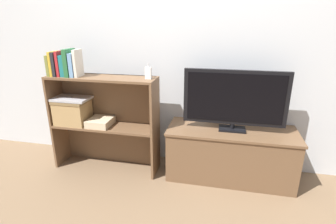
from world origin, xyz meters
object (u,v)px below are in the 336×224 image
baby_monitor (148,73)px  book_crimson (61,63)px  magazine_stack (100,122)px  book_skyblue (74,65)px  book_ivory (78,63)px  book_olive (52,65)px  storage_basket_left (73,110)px  book_charcoal (58,64)px  laptop (71,99)px  book_teal (65,65)px  book_mustard (55,64)px  book_forest (70,63)px  tv_stand (230,153)px  tv (235,99)px

baby_monitor → book_crimson: bearing=-177.8°
book_crimson → magazine_stack: size_ratio=0.97×
book_skyblue → book_ivory: size_ratio=0.87×
book_olive → storage_basket_left: book_olive is taller
book_charcoal → book_skyblue: book_charcoal is taller
storage_basket_left → book_skyblue: bearing=-10.2°
book_olive → book_charcoal: bearing=0.0°
book_charcoal → magazine_stack: book_charcoal is taller
book_olive → laptop: book_olive is taller
book_charcoal → book_teal: (0.07, 0.00, -0.01)m
book_olive → book_charcoal: (0.06, 0.00, 0.01)m
book_mustard → laptop: (0.11, 0.01, -0.31)m
book_crimson → storage_basket_left: (0.04, 0.01, -0.43)m
book_teal → book_forest: size_ratio=0.78×
book_crimson → laptop: (0.04, 0.01, -0.32)m
tv_stand → storage_basket_left: 1.47m
book_mustard → book_forest: book_forest is taller
book_charcoal → magazine_stack: size_ratio=0.91×
baby_monitor → laptop: baby_monitor is taller
book_crimson → book_olive: bearing=-180.0°
book_olive → book_charcoal: size_ratio=0.88×
book_olive → book_skyblue: bearing=0.0°
book_charcoal → book_skyblue: (0.16, 0.00, -0.00)m
tv_stand → magazine_stack: magazine_stack is taller
tv → magazine_stack: bearing=-176.0°
book_olive → book_teal: size_ratio=0.98×
tv_stand → book_teal: size_ratio=6.00×
book_crimson → book_skyblue: 0.12m
storage_basket_left → laptop: (0.00, 0.00, 0.11)m
baby_monitor → magazine_stack: size_ratio=0.57×
book_charcoal → laptop: size_ratio=0.61×
book_olive → book_mustard: book_mustard is taller
tv_stand → book_mustard: bearing=-176.2°
book_crimson → storage_basket_left: book_crimson is taller
baby_monitor → book_teal: bearing=-177.7°
tv_stand → book_crimson: 1.65m
baby_monitor → book_charcoal: bearing=-177.9°
tv_stand → book_skyblue: (-1.35, -0.10, 0.74)m
book_forest → book_skyblue: book_forest is taller
book_teal → book_skyblue: bearing=0.0°
book_crimson → book_mustard: bearing=180.0°
book_ivory → storage_basket_left: (-0.12, 0.01, -0.44)m
book_mustard → book_ivory: bearing=-0.0°
tv → book_teal: size_ratio=4.60×
book_teal → book_mustard: bearing=180.0°
book_mustard → book_teal: bearing=-0.0°
tv → magazine_stack: size_ratio=3.76×
book_olive → laptop: bearing=6.1°
tv_stand → storage_basket_left: storage_basket_left is taller
book_forest → magazine_stack: (0.22, 0.02, -0.53)m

